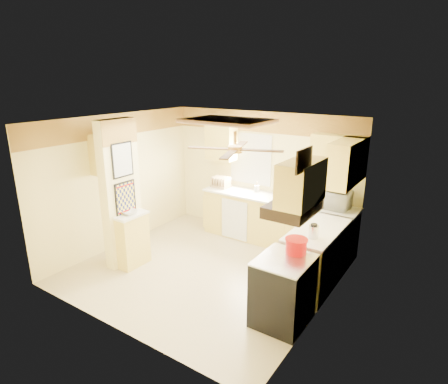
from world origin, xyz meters
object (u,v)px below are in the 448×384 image
Objects in this scene: microwave at (332,199)px; kettle at (314,231)px; dutch_oven at (296,246)px; bowl at (130,212)px; stove at (283,290)px.

kettle is at bearing 102.05° from microwave.
microwave is 1.98× the size of dutch_oven.
dutch_oven is 0.53m from kettle.
dutch_oven is at bearing 98.79° from microwave.
bowl is 0.83× the size of dutch_oven.
bowl is 3.00m from kettle.
microwave is 1.43m from kettle.
dutch_oven is at bearing 80.07° from stove.
microwave is 2.40× the size of bowl.
kettle reaches higher than dutch_oven.
stove is 3.69× the size of bowl.
microwave is at bearing 39.18° from bowl.
bowl is at bearing -179.73° from stove.
kettle is (0.08, 0.77, 0.58)m from stove.
bowl is 1.16× the size of kettle.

